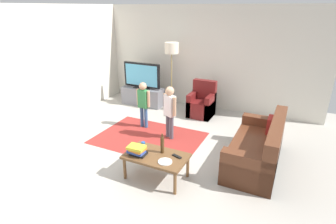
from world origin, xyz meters
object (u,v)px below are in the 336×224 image
(child_center, at_px, (170,108))
(tv_remote, at_px, (177,156))
(soda_can, at_px, (143,145))
(book_stack, at_px, (137,150))
(tv_stand, at_px, (143,96))
(child_near_tv, at_px, (143,101))
(bottle, at_px, (162,145))
(plate, at_px, (165,162))
(tv, at_px, (142,76))
(floor_lamp, at_px, (172,52))
(coffee_table, at_px, (156,158))
(armchair, at_px, (202,104))
(couch, at_px, (260,150))

(child_center, distance_m, tv_remote, 1.52)
(tv_remote, bearing_deg, child_center, 137.82)
(child_center, height_order, soda_can, child_center)
(book_stack, xyz_separation_m, soda_can, (-0.02, 0.22, -0.02))
(tv_stand, height_order, tv_remote, tv_stand)
(child_near_tv, xyz_separation_m, bottle, (1.27, -1.51, -0.08))
(tv_remote, relative_size, plate, 0.77)
(tv, relative_size, floor_lamp, 0.62)
(tv, relative_size, book_stack, 3.73)
(book_stack, relative_size, tv_remote, 1.73)
(child_near_tv, relative_size, coffee_table, 1.08)
(child_center, xyz_separation_m, book_stack, (0.15, -1.51, -0.18))
(armchair, height_order, soda_can, armchair)
(couch, distance_m, child_center, 1.94)
(tv, distance_m, plate, 3.82)
(tv, distance_m, coffee_table, 3.60)
(floor_lamp, height_order, bottle, floor_lamp)
(coffee_table, height_order, plate, plate)
(plate, bearing_deg, child_near_tv, 129.34)
(child_center, bearing_deg, armchair, 83.04)
(child_near_tv, height_order, plate, child_near_tv)
(bottle, bearing_deg, tv_stand, 126.44)
(tv_stand, xyz_separation_m, bottle, (2.09, -2.83, 0.32))
(floor_lamp, bearing_deg, tv_remote, -63.02)
(floor_lamp, distance_m, tv_remote, 3.55)
(tv, distance_m, armchair, 1.87)
(tv_stand, distance_m, soda_can, 3.35)
(tv_stand, distance_m, bottle, 3.53)
(tv_stand, bearing_deg, tv, -90.00)
(tv_remote, bearing_deg, coffee_table, -145.08)
(book_stack, bearing_deg, coffee_table, 23.62)
(armchair, xyz_separation_m, coffee_table, (0.25, -2.91, 0.07))
(coffee_table, xyz_separation_m, book_stack, (-0.28, -0.12, 0.13))
(tv_stand, bearing_deg, couch, -27.22)
(tv_remote, bearing_deg, child_near_tv, 152.64)
(tv, bearing_deg, child_center, -43.75)
(tv, xyz_separation_m, plate, (2.26, -3.05, -0.42))
(floor_lamp, xyz_separation_m, child_center, (0.77, -1.71, -0.86))
(armchair, relative_size, soda_can, 7.50)
(coffee_table, distance_m, bottle, 0.23)
(tv_stand, relative_size, soda_can, 10.00)
(couch, height_order, child_center, child_center)
(tv_stand, height_order, armchair, armchair)
(tv_stand, xyz_separation_m, child_center, (1.61, -1.56, 0.44))
(plate, bearing_deg, tv_stand, 126.36)
(couch, xyz_separation_m, coffee_table, (-1.45, -1.15, 0.08))
(child_center, bearing_deg, tv_remote, -59.75)
(child_near_tv, xyz_separation_m, tv_remote, (1.54, -1.53, -0.22))
(armchair, height_order, tv_remote, armchair)
(tv, relative_size, coffee_table, 1.10)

